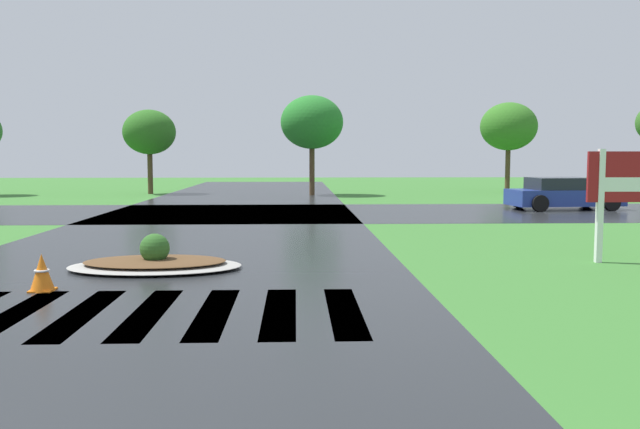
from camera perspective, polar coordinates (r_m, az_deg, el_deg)
asphalt_roadway at (r=13.68m, az=-12.53°, el=-4.11°), size 9.19×80.00×0.01m
asphalt_cross_road at (r=25.09m, az=-7.75°, el=0.13°), size 90.00×8.27×0.01m
crosswalk_stripes at (r=9.68m, az=-17.02°, el=-8.03°), size 6.75×3.04×0.01m
median_island at (r=13.10m, az=-13.88°, el=-3.98°), size 3.27×1.99×0.68m
car_silver_hatch at (r=28.12m, az=19.99°, el=1.64°), size 4.42×2.42×1.27m
traffic_cone at (r=11.56m, az=-22.61°, el=-4.63°), size 0.39×0.39×0.60m
background_treeline at (r=37.15m, az=1.76°, el=7.49°), size 41.07×5.79×5.29m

